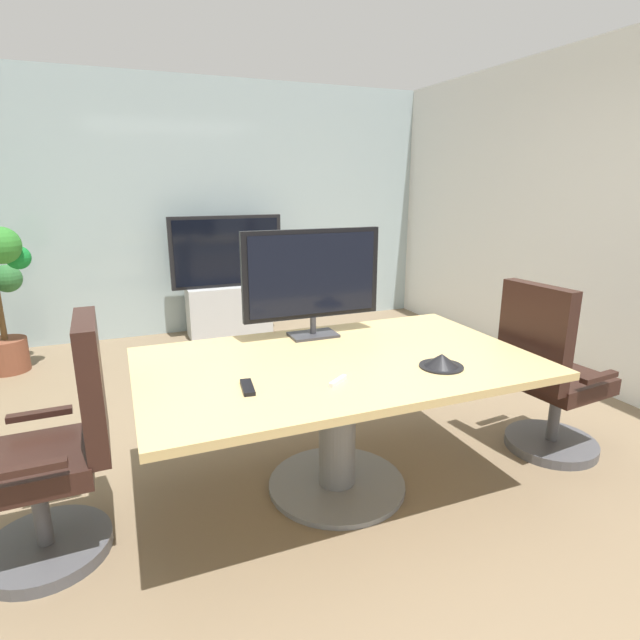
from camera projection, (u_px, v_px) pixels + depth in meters
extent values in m
plane|color=#7A664C|center=(321.00, 476.00, 2.92)|extent=(7.74, 7.74, 0.00)
cube|color=#9EB2B7|center=(206.00, 209.00, 5.57)|extent=(5.24, 0.10, 2.72)
cube|color=tan|center=(338.00, 363.00, 2.63)|extent=(2.03, 1.23, 0.04)
cylinder|color=slate|center=(337.00, 428.00, 2.73)|extent=(0.20, 0.20, 0.71)
cylinder|color=slate|center=(337.00, 484.00, 2.82)|extent=(0.76, 0.76, 0.03)
cylinder|color=#4C4C51|center=(47.00, 548.00, 2.30)|extent=(0.56, 0.56, 0.06)
cylinder|color=#4C4C51|center=(41.00, 508.00, 2.25)|extent=(0.07, 0.07, 0.36)
cube|color=black|center=(33.00, 464.00, 2.19)|extent=(0.49, 0.49, 0.10)
cube|color=black|center=(92.00, 384.00, 2.21)|extent=(0.10, 0.46, 0.60)
cube|color=black|center=(40.00, 414.00, 2.40)|extent=(0.28, 0.06, 0.03)
cube|color=black|center=(28.00, 469.00, 1.94)|extent=(0.28, 0.06, 0.03)
cylinder|color=#4C4C51|center=(551.00, 443.00, 3.23)|extent=(0.56, 0.56, 0.06)
cylinder|color=#4C4C51|center=(555.00, 413.00, 3.17)|extent=(0.07, 0.07, 0.36)
cube|color=black|center=(559.00, 381.00, 3.11)|extent=(0.53, 0.53, 0.10)
cube|color=black|center=(535.00, 336.00, 2.91)|extent=(0.14, 0.46, 0.60)
cube|color=black|center=(599.00, 377.00, 2.85)|extent=(0.28, 0.08, 0.03)
cube|color=black|center=(525.00, 351.00, 3.30)|extent=(0.28, 0.08, 0.03)
cube|color=#333338|center=(313.00, 335.00, 3.02)|extent=(0.28, 0.18, 0.02)
cylinder|color=#333338|center=(313.00, 325.00, 3.01)|extent=(0.04, 0.04, 0.10)
cube|color=black|center=(312.00, 274.00, 2.94)|extent=(0.84, 0.04, 0.52)
cube|color=black|center=(313.00, 275.00, 2.92)|extent=(0.77, 0.01, 0.47)
cube|color=#B7BABC|center=(229.00, 310.00, 5.59)|extent=(0.90, 0.36, 0.55)
cube|color=black|center=(227.00, 252.00, 5.40)|extent=(1.20, 0.06, 0.76)
cube|color=black|center=(227.00, 252.00, 5.37)|extent=(1.12, 0.01, 0.69)
cylinder|color=brown|center=(8.00, 355.00, 4.51)|extent=(0.34, 0.34, 0.30)
cylinder|color=brown|center=(1.00, 315.00, 4.41)|extent=(0.05, 0.05, 0.44)
sphere|color=#157B2D|center=(18.00, 258.00, 4.31)|extent=(0.20, 0.20, 0.20)
sphere|color=#2E6833|center=(7.00, 279.00, 4.55)|extent=(0.25, 0.25, 0.25)
sphere|color=#2F7B2A|center=(1.00, 245.00, 4.12)|extent=(0.31, 0.31, 0.31)
cone|color=black|center=(442.00, 360.00, 2.51)|extent=(0.19, 0.19, 0.07)
cylinder|color=black|center=(441.00, 366.00, 2.52)|extent=(0.22, 0.22, 0.01)
cube|color=black|center=(248.00, 387.00, 2.25)|extent=(0.07, 0.17, 0.02)
cube|color=silver|center=(338.00, 381.00, 2.31)|extent=(0.12, 0.09, 0.02)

